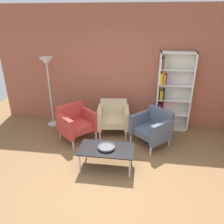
# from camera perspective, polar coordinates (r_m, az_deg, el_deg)

# --- Properties ---
(ground_plane) EXTENTS (8.32, 8.32, 0.00)m
(ground_plane) POSITION_cam_1_polar(r_m,az_deg,el_deg) (3.99, -1.37, -17.58)
(ground_plane) COLOR brown
(brick_back_panel) EXTENTS (6.40, 0.12, 2.90)m
(brick_back_panel) POSITION_cam_1_polar(r_m,az_deg,el_deg) (5.57, 2.72, 11.33)
(brick_back_panel) COLOR #9E5642
(brick_back_panel) RESTS_ON ground_plane
(bookshelf_tall) EXTENTS (0.80, 0.30, 1.90)m
(bookshelf_tall) POSITION_cam_1_polar(r_m,az_deg,el_deg) (5.52, 14.87, 4.76)
(bookshelf_tall) COLOR silver
(bookshelf_tall) RESTS_ON ground_plane
(coffee_table_low) EXTENTS (1.00, 0.56, 0.40)m
(coffee_table_low) POSITION_cam_1_polar(r_m,az_deg,el_deg) (4.10, -1.45, -9.77)
(coffee_table_low) COLOR black
(coffee_table_low) RESTS_ON ground_plane
(decorative_bowl) EXTENTS (0.32, 0.32, 0.05)m
(decorative_bowl) POSITION_cam_1_polar(r_m,az_deg,el_deg) (4.07, -1.46, -8.98)
(decorative_bowl) COLOR #4C4C51
(decorative_bowl) RESTS_ON coffee_table_low
(armchair_by_bookshelf) EXTENTS (0.78, 0.73, 0.78)m
(armchair_by_bookshelf) POSITION_cam_1_polar(r_m,az_deg,el_deg) (5.27, 0.34, -1.23)
(armchair_by_bookshelf) COLOR #C6B289
(armchair_by_bookshelf) RESTS_ON ground_plane
(armchair_near_window) EXTENTS (0.95, 0.95, 0.78)m
(armchair_near_window) POSITION_cam_1_polar(r_m,az_deg,el_deg) (5.08, -9.35, -2.59)
(armchair_near_window) COLOR #B73833
(armchair_near_window) RESTS_ON ground_plane
(armchair_spare_guest) EXTENTS (0.95, 0.95, 0.78)m
(armchair_spare_guest) POSITION_cam_1_polar(r_m,az_deg,el_deg) (4.88, 10.46, -3.80)
(armchair_spare_guest) COLOR #4C566B
(armchair_spare_guest) RESTS_ON ground_plane
(floor_lamp_torchiere) EXTENTS (0.32, 0.32, 1.74)m
(floor_lamp_torchiere) POSITION_cam_1_polar(r_m,az_deg,el_deg) (5.58, -16.34, 10.43)
(floor_lamp_torchiere) COLOR silver
(floor_lamp_torchiere) RESTS_ON ground_plane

